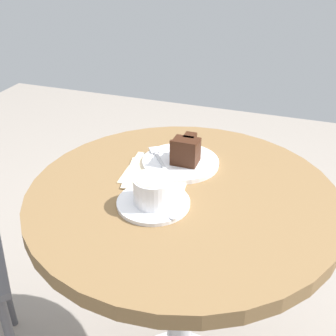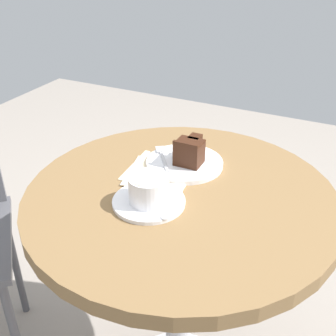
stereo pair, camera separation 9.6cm
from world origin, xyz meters
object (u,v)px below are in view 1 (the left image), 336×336
(coffee_cup, at_px, (154,189))
(napkin, at_px, (158,172))
(cake_plate, at_px, (181,162))
(cake_slice, at_px, (186,151))
(saucer, at_px, (153,203))
(teaspoon, at_px, (176,209))
(fork, at_px, (157,156))

(coffee_cup, bearing_deg, napkin, 16.77)
(cake_plate, bearing_deg, cake_slice, -96.60)
(cake_plate, xyz_separation_m, napkin, (-0.06, 0.04, -0.00))
(saucer, relative_size, coffee_cup, 1.36)
(saucer, xyz_separation_m, coffee_cup, (-0.00, -0.00, 0.04))
(teaspoon, relative_size, fork, 0.84)
(coffee_cup, relative_size, napkin, 0.60)
(fork, bearing_deg, saucer, 162.48)
(teaspoon, relative_size, napkin, 0.51)
(teaspoon, relative_size, cake_plate, 0.51)
(teaspoon, xyz_separation_m, cake_slice, (0.20, 0.04, 0.03))
(saucer, xyz_separation_m, teaspoon, (-0.02, -0.06, 0.01))
(cake_plate, xyz_separation_m, fork, (-0.00, 0.06, 0.01))
(coffee_cup, relative_size, cake_plate, 0.61)
(cake_plate, height_order, cake_slice, cake_slice)
(saucer, height_order, fork, fork)
(saucer, distance_m, coffee_cup, 0.04)
(teaspoon, height_order, cake_slice, cake_slice)
(teaspoon, bearing_deg, saucer, -111.60)
(cake_plate, height_order, napkin, cake_plate)
(coffee_cup, distance_m, teaspoon, 0.06)
(teaspoon, xyz_separation_m, cake_plate, (0.20, 0.05, -0.01))
(saucer, bearing_deg, coffee_cup, -98.93)
(teaspoon, height_order, cake_plate, teaspoon)
(coffee_cup, xyz_separation_m, napkin, (0.13, 0.04, -0.04))
(cake_slice, bearing_deg, teaspoon, -168.59)
(saucer, relative_size, fork, 1.36)
(coffee_cup, distance_m, cake_plate, 0.19)
(cake_plate, bearing_deg, teaspoon, -164.86)
(saucer, height_order, cake_plate, cake_plate)
(saucer, xyz_separation_m, cake_slice, (0.18, -0.02, 0.04))
(coffee_cup, bearing_deg, cake_slice, -4.47)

